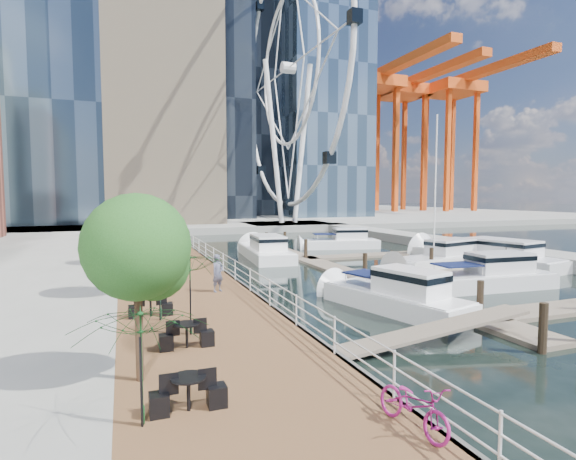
{
  "coord_description": "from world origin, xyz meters",
  "views": [
    {
      "loc": [
        -11.71,
        -17.31,
        5.54
      ],
      "look_at": [
        -0.31,
        13.46,
        3.0
      ],
      "focal_mm": 28.0,
      "sensor_mm": 36.0,
      "label": 1
    }
  ],
  "objects": [
    {
      "name": "ground",
      "position": [
        0.0,
        0.0,
        0.0
      ],
      "size": [
        520.0,
        520.0,
        0.0
      ],
      "primitive_type": "plane",
      "color": "black",
      "rests_on": "ground"
    },
    {
      "name": "boardwalk",
      "position": [
        -9.0,
        15.0,
        0.5
      ],
      "size": [
        6.0,
        60.0,
        1.0
      ],
      "primitive_type": "cube",
      "color": "brown",
      "rests_on": "ground"
    },
    {
      "name": "seawall",
      "position": [
        -6.0,
        15.0,
        0.5
      ],
      "size": [
        0.25,
        60.0,
        1.0
      ],
      "primitive_type": "cube",
      "color": "#595954",
      "rests_on": "ground"
    },
    {
      "name": "land_far",
      "position": [
        0.0,
        102.0,
        0.5
      ],
      "size": [
        200.0,
        114.0,
        1.0
      ],
      "primitive_type": "cube",
      "color": "gray",
      "rests_on": "ground"
    },
    {
      "name": "breakwater",
      "position": [
        20.0,
        20.0,
        0.5
      ],
      "size": [
        4.0,
        60.0,
        1.0
      ],
      "primitive_type": "cube",
      "color": "gray",
      "rests_on": "ground"
    },
    {
      "name": "pier",
      "position": [
        14.0,
        52.0,
        0.5
      ],
      "size": [
        14.0,
        12.0,
        1.0
      ],
      "primitive_type": "cube",
      "color": "gray",
      "rests_on": "ground"
    },
    {
      "name": "railing",
      "position": [
        -6.1,
        15.0,
        1.52
      ],
      "size": [
        0.1,
        60.0,
        1.05
      ],
      "primitive_type": null,
      "color": "white",
      "rests_on": "boardwalk"
    },
    {
      "name": "floating_docks",
      "position": [
        7.97,
        9.98,
        0.49
      ],
      "size": [
        16.0,
        34.0,
        2.6
      ],
      "color": "#6D6051",
      "rests_on": "ground"
    },
    {
      "name": "ferris_wheel",
      "position": [
        14.0,
        52.0,
        25.92
      ],
      "size": [
        5.8,
        45.6,
        47.8
      ],
      "color": "white",
      "rests_on": "ground"
    },
    {
      "name": "port_cranes",
      "position": [
        67.67,
        95.67,
        20.0
      ],
      "size": [
        40.0,
        52.0,
        38.0
      ],
      "color": "#D84C14",
      "rests_on": "ground"
    },
    {
      "name": "street_trees",
      "position": [
        -11.4,
        14.0,
        4.29
      ],
      "size": [
        2.6,
        42.6,
        4.6
      ],
      "color": "#3F2B1C",
      "rests_on": "ground"
    },
    {
      "name": "cafe_tables",
      "position": [
        -10.4,
        -2.0,
        1.37
      ],
      "size": [
        2.5,
        13.7,
        0.74
      ],
      "color": "black",
      "rests_on": "ground"
    },
    {
      "name": "yacht_foreground",
      "position": [
        8.31,
        3.22,
        0.0
      ],
      "size": [
        9.6,
        3.08,
        2.15
      ],
      "primitive_type": null,
      "rotation": [
        0.0,
        0.0,
        1.51
      ],
      "color": "silver",
      "rests_on": "ground"
    },
    {
      "name": "bicycle",
      "position": [
        -6.5,
        -10.29,
        1.49
      ],
      "size": [
        0.89,
        1.94,
        0.98
      ],
      "primitive_type": "imported",
      "rotation": [
        0.0,
        0.0,
        0.13
      ],
      "color": "#9A1669",
      "rests_on": "boardwalk"
    },
    {
      "name": "pedestrian_near",
      "position": [
        -7.56,
        3.43,
        1.89
      ],
      "size": [
        0.77,
        0.7,
        1.78
      ],
      "primitive_type": "imported",
      "rotation": [
        0.0,
        0.0,
        0.55
      ],
      "color": "#4B4E64",
      "rests_on": "boardwalk"
    },
    {
      "name": "pedestrian_mid",
      "position": [
        -7.94,
        16.32,
        1.9
      ],
      "size": [
        0.76,
        0.93,
        1.8
      ],
      "primitive_type": "imported",
      "rotation": [
        0.0,
        0.0,
        -1.66
      ],
      "color": "#83685B",
      "rests_on": "boardwalk"
    },
    {
      "name": "pedestrian_far",
      "position": [
        -9.61,
        29.29,
        1.76
      ],
      "size": [
        0.9,
        0.88,
        1.52
      ],
      "primitive_type": "imported",
      "rotation": [
        0.0,
        0.0,
        2.37
      ],
      "color": "#2D3138",
      "rests_on": "boardwalk"
    },
    {
      "name": "moored_yachts",
      "position": [
        9.63,
        10.57,
        0.0
      ],
      "size": [
        20.72,
        36.7,
        11.5
      ],
      "color": "silver",
      "rests_on": "ground"
    },
    {
      "name": "cafe_seating",
      "position": [
        -10.46,
        -3.42,
        2.31
      ],
      "size": [
        5.19,
        11.32,
        2.71
      ],
      "color": "#0F3814",
      "rests_on": "ground"
    }
  ]
}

